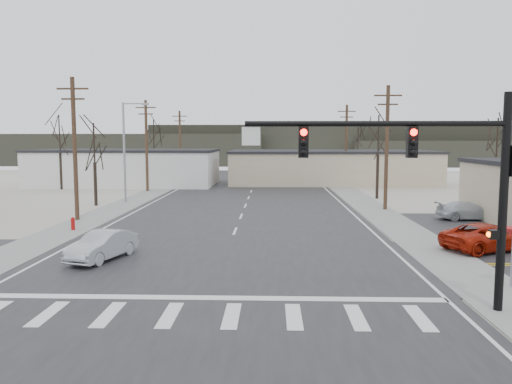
# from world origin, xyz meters

# --- Properties ---
(ground) EXTENTS (140.00, 140.00, 0.00)m
(ground) POSITION_xyz_m (0.00, 0.00, 0.00)
(ground) COLOR silver
(ground) RESTS_ON ground
(main_road) EXTENTS (18.00, 110.00, 0.05)m
(main_road) POSITION_xyz_m (0.00, 15.00, 0.02)
(main_road) COLOR black
(main_road) RESTS_ON ground
(cross_road) EXTENTS (90.00, 10.00, 0.04)m
(cross_road) POSITION_xyz_m (0.00, 0.00, 0.02)
(cross_road) COLOR black
(cross_road) RESTS_ON ground
(sidewalk_left) EXTENTS (3.00, 90.00, 0.06)m
(sidewalk_left) POSITION_xyz_m (-10.60, 20.00, 0.03)
(sidewalk_left) COLOR gray
(sidewalk_left) RESTS_ON ground
(sidewalk_right) EXTENTS (3.00, 90.00, 0.06)m
(sidewalk_right) POSITION_xyz_m (10.60, 20.00, 0.03)
(sidewalk_right) COLOR gray
(sidewalk_right) RESTS_ON ground
(traffic_signal_mast) EXTENTS (8.95, 0.43, 7.20)m
(traffic_signal_mast) POSITION_xyz_m (7.89, -6.20, 4.67)
(traffic_signal_mast) COLOR black
(traffic_signal_mast) RESTS_ON ground
(fire_hydrant) EXTENTS (0.24, 0.24, 0.87)m
(fire_hydrant) POSITION_xyz_m (-10.20, 8.00, 0.45)
(fire_hydrant) COLOR #A50C0C
(fire_hydrant) RESTS_ON ground
(building_left_far) EXTENTS (22.30, 12.30, 4.50)m
(building_left_far) POSITION_xyz_m (-16.00, 40.00, 2.26)
(building_left_far) COLOR silver
(building_left_far) RESTS_ON ground
(building_right_far) EXTENTS (26.30, 14.30, 4.30)m
(building_right_far) POSITION_xyz_m (10.00, 44.00, 2.15)
(building_right_far) COLOR #BDA890
(building_right_far) RESTS_ON ground
(upole_left_b) EXTENTS (2.20, 0.30, 10.00)m
(upole_left_b) POSITION_xyz_m (-11.50, 12.00, 5.22)
(upole_left_b) COLOR #4F3624
(upole_left_b) RESTS_ON ground
(upole_left_c) EXTENTS (2.20, 0.30, 10.00)m
(upole_left_c) POSITION_xyz_m (-11.50, 32.00, 5.22)
(upole_left_c) COLOR #4F3624
(upole_left_c) RESTS_ON ground
(upole_left_d) EXTENTS (2.20, 0.30, 10.00)m
(upole_left_d) POSITION_xyz_m (-11.50, 52.00, 5.22)
(upole_left_d) COLOR #4F3624
(upole_left_d) RESTS_ON ground
(upole_right_a) EXTENTS (2.20, 0.30, 10.00)m
(upole_right_a) POSITION_xyz_m (11.50, 18.00, 5.22)
(upole_right_a) COLOR #4F3624
(upole_right_a) RESTS_ON ground
(upole_right_b) EXTENTS (2.20, 0.30, 10.00)m
(upole_right_b) POSITION_xyz_m (11.50, 40.00, 5.22)
(upole_right_b) COLOR #4F3624
(upole_right_b) RESTS_ON ground
(streetlight_main) EXTENTS (2.40, 0.25, 9.00)m
(streetlight_main) POSITION_xyz_m (-10.80, 22.00, 5.09)
(streetlight_main) COLOR gray
(streetlight_main) RESTS_ON ground
(tree_left_near) EXTENTS (3.30, 3.30, 7.35)m
(tree_left_near) POSITION_xyz_m (-13.00, 20.00, 5.23)
(tree_left_near) COLOR black
(tree_left_near) RESTS_ON ground
(tree_right_mid) EXTENTS (3.74, 3.74, 8.33)m
(tree_right_mid) POSITION_xyz_m (12.50, 26.00, 5.93)
(tree_right_mid) COLOR black
(tree_right_mid) RESTS_ON ground
(tree_left_far) EXTENTS (3.96, 3.96, 8.82)m
(tree_left_far) POSITION_xyz_m (-14.00, 46.00, 6.28)
(tree_left_far) COLOR black
(tree_left_far) RESTS_ON ground
(tree_right_far) EXTENTS (3.52, 3.52, 7.84)m
(tree_right_far) POSITION_xyz_m (15.00, 52.00, 5.58)
(tree_right_far) COLOR black
(tree_right_far) RESTS_ON ground
(tree_lot) EXTENTS (3.52, 3.52, 7.84)m
(tree_lot) POSITION_xyz_m (22.00, 22.00, 5.58)
(tree_lot) COLOR black
(tree_lot) RESTS_ON ground
(tree_left_mid) EXTENTS (3.96, 3.96, 8.82)m
(tree_left_mid) POSITION_xyz_m (-22.00, 34.00, 6.28)
(tree_left_mid) COLOR black
(tree_left_mid) RESTS_ON ground
(hill_left) EXTENTS (70.00, 18.00, 7.00)m
(hill_left) POSITION_xyz_m (-35.00, 92.00, 3.50)
(hill_left) COLOR #333026
(hill_left) RESTS_ON ground
(hill_center) EXTENTS (80.00, 18.00, 9.00)m
(hill_center) POSITION_xyz_m (15.00, 96.00, 4.50)
(hill_center) COLOR #333026
(hill_center) RESTS_ON ground
(hill_right) EXTENTS (60.00, 18.00, 5.50)m
(hill_right) POSITION_xyz_m (50.00, 90.00, 2.75)
(hill_right) COLOR #333026
(hill_right) RESTS_ON ground
(sedan_crossing) EXTENTS (2.55, 4.31, 1.34)m
(sedan_crossing) POSITION_xyz_m (-5.71, 0.40, 0.72)
(sedan_crossing) COLOR #A3A7AD
(sedan_crossing) RESTS_ON main_road
(car_far_a) EXTENTS (3.74, 5.21, 1.40)m
(car_far_a) POSITION_xyz_m (2.48, 50.17, 0.75)
(car_far_a) COLOR black
(car_far_a) RESTS_ON main_road
(car_far_b) EXTENTS (2.09, 4.43, 1.46)m
(car_far_b) POSITION_xyz_m (-0.84, 62.76, 0.78)
(car_far_b) COLOR black
(car_far_b) RESTS_ON main_road
(car_parked_red) EXTENTS (5.50, 4.08, 1.39)m
(car_parked_red) POSITION_xyz_m (13.41, 3.04, 0.73)
(car_parked_red) COLOR #A41A08
(car_parked_red) RESTS_ON parking_lot
(car_parked_silver) EXTENTS (4.40, 1.89, 1.26)m
(car_parked_silver) POSITION_xyz_m (16.21, 13.00, 0.67)
(car_parked_silver) COLOR #B1B8BC
(car_parked_silver) RESTS_ON parking_lot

